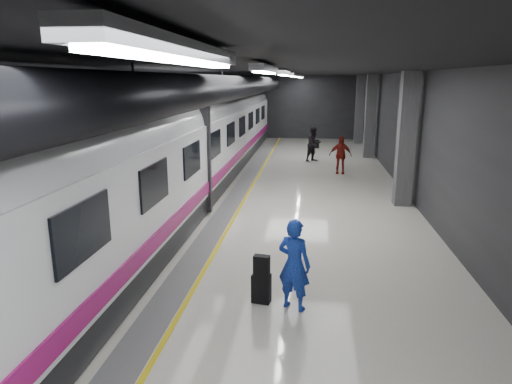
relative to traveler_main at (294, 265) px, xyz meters
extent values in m
plane|color=beige|center=(-1.14, 5.86, -0.89)|extent=(40.00, 40.00, 0.00)
cube|color=black|center=(-1.14, 5.86, 3.61)|extent=(10.00, 40.00, 0.02)
cube|color=#28282B|center=(-1.14, 25.86, 1.36)|extent=(10.00, 0.02, 4.50)
cube|color=#28282B|center=(-6.14, 5.86, 1.36)|extent=(0.02, 40.00, 4.50)
cube|color=#28282B|center=(3.86, 5.86, 1.36)|extent=(0.02, 40.00, 4.50)
cube|color=slate|center=(-2.49, 5.86, -0.88)|extent=(0.65, 39.80, 0.01)
cube|color=yellow|center=(-2.09, 5.86, -0.88)|extent=(0.10, 39.80, 0.01)
cylinder|color=black|center=(-2.44, 5.86, 3.06)|extent=(0.80, 38.00, 0.80)
cube|color=silver|center=(-0.54, -5.14, 3.51)|extent=(0.22, 2.60, 0.10)
cube|color=silver|center=(-0.54, -0.14, 3.51)|extent=(0.22, 2.60, 0.10)
cube|color=silver|center=(-0.54, 4.86, 3.51)|extent=(0.22, 2.60, 0.10)
cube|color=silver|center=(-0.54, 9.86, 3.51)|extent=(0.22, 2.60, 0.10)
cube|color=silver|center=(-0.54, 14.86, 3.51)|extent=(0.22, 2.60, 0.10)
cube|color=silver|center=(-0.54, 19.86, 3.51)|extent=(0.22, 2.60, 0.10)
cube|color=silver|center=(-0.54, 23.86, 3.51)|extent=(0.22, 2.60, 0.10)
cube|color=#515154|center=(3.41, 7.86, 1.36)|extent=(0.55, 0.55, 4.50)
cube|color=#515154|center=(3.41, 17.86, 1.36)|extent=(0.55, 0.55, 4.50)
cube|color=#515154|center=(3.41, 23.86, 1.36)|extent=(0.55, 0.55, 4.50)
cube|color=black|center=(-4.39, 5.86, -0.54)|extent=(2.80, 38.00, 0.60)
cube|color=white|center=(-4.39, 5.86, 0.86)|extent=(2.90, 38.00, 2.20)
cylinder|color=white|center=(-4.39, 5.86, 1.81)|extent=(2.80, 38.00, 2.80)
cube|color=#920D5E|center=(-2.92, 5.86, 0.06)|extent=(0.04, 38.00, 0.35)
cube|color=black|center=(-4.39, 5.86, 1.11)|extent=(3.05, 0.25, 3.80)
cube|color=black|center=(-2.92, -2.14, 1.26)|extent=(0.05, 1.60, 0.85)
cube|color=black|center=(-2.92, 0.86, 1.26)|extent=(0.05, 1.60, 0.85)
cube|color=black|center=(-2.92, 3.86, 1.26)|extent=(0.05, 1.60, 0.85)
cube|color=black|center=(-2.92, 6.86, 1.26)|extent=(0.05, 1.60, 0.85)
cube|color=black|center=(-2.92, 9.86, 1.26)|extent=(0.05, 1.60, 0.85)
cube|color=black|center=(-2.92, 12.86, 1.26)|extent=(0.05, 1.60, 0.85)
cube|color=black|center=(-2.92, 15.86, 1.26)|extent=(0.05, 1.60, 0.85)
cube|color=black|center=(-2.92, 18.86, 1.26)|extent=(0.05, 1.60, 0.85)
cube|color=black|center=(-2.92, 21.86, 1.26)|extent=(0.05, 1.60, 0.85)
imported|color=blue|center=(0.00, 0.00, 0.00)|extent=(0.76, 0.65, 1.77)
cube|color=black|center=(-0.63, 0.16, -0.60)|extent=(0.39, 0.28, 0.58)
cube|color=black|center=(-0.62, 0.12, -0.11)|extent=(0.32, 0.21, 0.40)
imported|color=black|center=(0.39, 16.18, 0.03)|extent=(1.12, 1.11, 1.82)
imported|color=maroon|center=(1.60, 13.06, -0.03)|extent=(1.02, 0.45, 1.72)
cube|color=black|center=(0.56, 20.98, -0.62)|extent=(0.37, 0.25, 0.53)
camera|label=1|loc=(0.25, -7.93, 3.35)|focal=32.00mm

